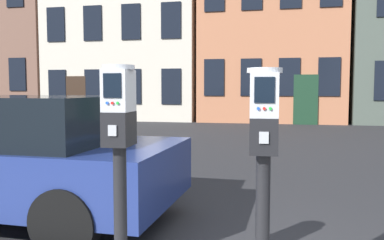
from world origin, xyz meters
The scene contains 5 objects.
parking_meter_near_kerb centered at (-0.63, -0.19, 1.19)m, with size 0.22×0.26×1.52m.
parking_meter_twin_adjacent centered at (0.33, -0.19, 1.17)m, with size 0.22×0.26×1.49m.
townhouse_brick_corner centered at (-15.24, 18.34, 6.03)m, with size 8.48×7.00×12.06m.
townhouse_brownstone centered at (-7.12, 17.94, 5.86)m, with size 7.50×6.19×11.70m.
townhouse_green_painted centered at (0.04, 17.95, 5.46)m, with size 6.41×6.21×10.91m.
Camera 1 is at (0.42, -2.72, 1.50)m, focal length 37.90 mm.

